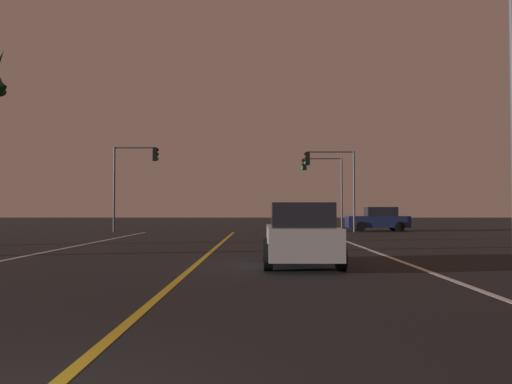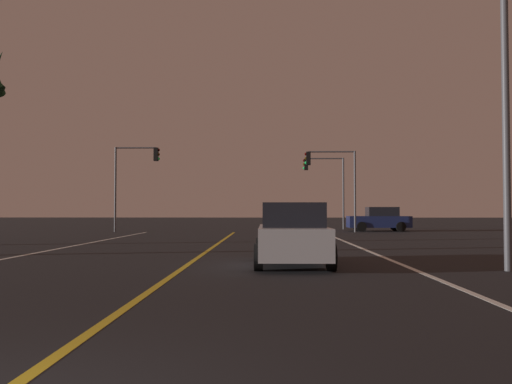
{
  "view_description": "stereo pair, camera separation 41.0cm",
  "coord_description": "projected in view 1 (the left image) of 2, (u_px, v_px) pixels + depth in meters",
  "views": [
    {
      "loc": [
        1.77,
        -3.62,
        1.52
      ],
      "look_at": [
        1.52,
        29.18,
        2.58
      ],
      "focal_mm": 38.05,
      "sensor_mm": 36.0,
      "label": 1
    },
    {
      "loc": [
        2.18,
        -3.62,
        1.52
      ],
      "look_at": [
        1.52,
        29.18,
        2.58
      ],
      "focal_mm": 38.05,
      "sensor_mm": 36.0,
      "label": 2
    }
  ],
  "objects": [
    {
      "name": "lane_edge_right",
      "position": [
        393.0,
        258.0,
        16.76
      ],
      "size": [
        0.16,
        38.46,
        0.01
      ],
      "primitive_type": "cube",
      "color": "silver",
      "rests_on": "ground"
    },
    {
      "name": "lane_edge_left",
      "position": [
        14.0,
        258.0,
        16.85
      ],
      "size": [
        0.16,
        38.46,
        0.01
      ],
      "primitive_type": "cube",
      "color": "silver",
      "rests_on": "ground"
    },
    {
      "name": "lane_center_divider",
      "position": [
        203.0,
        258.0,
        16.81
      ],
      "size": [
        0.16,
        38.46,
        0.01
      ],
      "primitive_type": "cube",
      "color": "gold",
      "rests_on": "ground"
    },
    {
      "name": "car_crossing_side",
      "position": [
        378.0,
        219.0,
        38.27
      ],
      "size": [
        4.3,
        2.02,
        1.7
      ],
      "rotation": [
        0.0,
        0.0,
        3.14
      ],
      "color": "black",
      "rests_on": "ground"
    },
    {
      "name": "car_lead_same_lane",
      "position": [
        301.0,
        235.0,
        14.69
      ],
      "size": [
        2.02,
        4.3,
        1.7
      ],
      "rotation": [
        0.0,
        0.0,
        1.57
      ],
      "color": "black",
      "rests_on": "ground"
    },
    {
      "name": "traffic_light_near_right",
      "position": [
        330.0,
        172.0,
        36.61
      ],
      "size": [
        3.46,
        0.36,
        5.48
      ],
      "rotation": [
        0.0,
        0.0,
        3.14
      ],
      "color": "#4C4C51",
      "rests_on": "ground"
    },
    {
      "name": "traffic_light_near_left",
      "position": [
        135.0,
        169.0,
        36.71
      ],
      "size": [
        3.09,
        0.36,
        5.77
      ],
      "color": "#4C4C51",
      "rests_on": "ground"
    },
    {
      "name": "traffic_light_far_right",
      "position": [
        323.0,
        176.0,
        42.1
      ],
      "size": [
        3.21,
        0.36,
        5.54
      ],
      "rotation": [
        0.0,
        0.0,
        3.14
      ],
      "color": "#4C4C51",
      "rests_on": "ground"
    },
    {
      "name": "street_lamp_right_near",
      "position": [
        493.0,
        52.0,
        13.62
      ],
      "size": [
        2.41,
        0.44,
        8.71
      ],
      "rotation": [
        0.0,
        0.0,
        3.14
      ],
      "color": "#4C4C51",
      "rests_on": "ground"
    }
  ]
}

